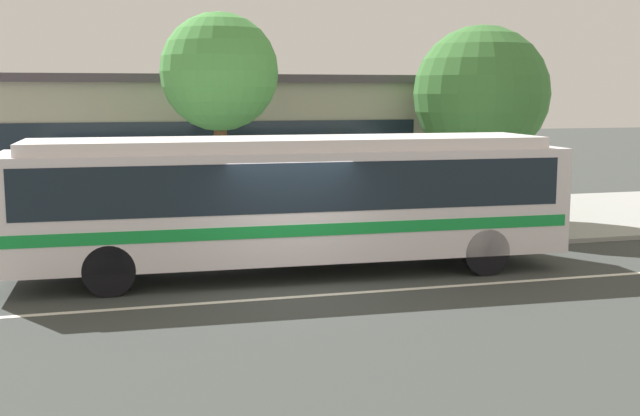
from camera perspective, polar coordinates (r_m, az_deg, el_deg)
ground_plane at (r=15.89m, az=-2.11°, el=-5.68°), size 120.00×120.00×0.00m
sidewalk_slab at (r=22.16m, az=-5.97°, el=-1.55°), size 60.00×8.00×0.12m
lane_stripe_center at (r=15.14m, az=-1.42°, el=-6.38°), size 56.00×0.16×0.01m
transit_bus at (r=16.78m, az=-2.06°, el=0.93°), size 11.77×2.90×2.90m
pedestrian_waiting_near_sign at (r=18.81m, az=-17.41°, el=-0.42°), size 0.37×0.37×1.69m
pedestrian_walking_along_curb at (r=19.77m, az=-9.24°, el=0.06°), size 0.41×0.41×1.59m
pedestrian_standing_by_tree at (r=18.33m, az=-17.82°, el=-0.56°), size 0.42×0.42×1.75m
bus_stop_sign at (r=19.87m, az=9.41°, el=2.10°), size 0.09×0.44×2.51m
street_tree_near_stop at (r=20.75m, az=-7.25°, el=9.60°), size 3.03×3.03×5.76m
street_tree_mid_block at (r=23.49m, az=11.50°, el=8.03°), size 3.91×3.91×5.63m
station_building at (r=26.84m, az=-9.20°, el=4.69°), size 14.41×7.64×4.36m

